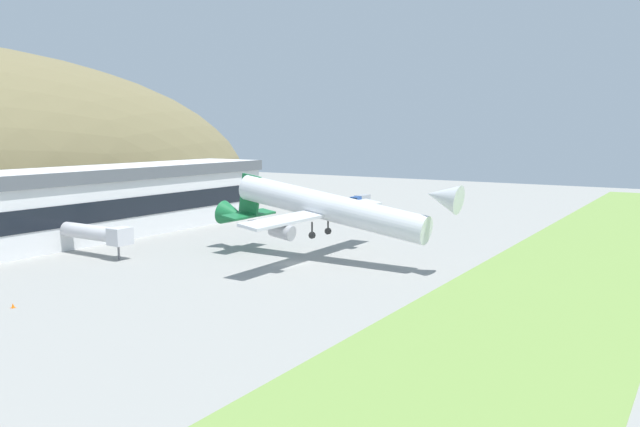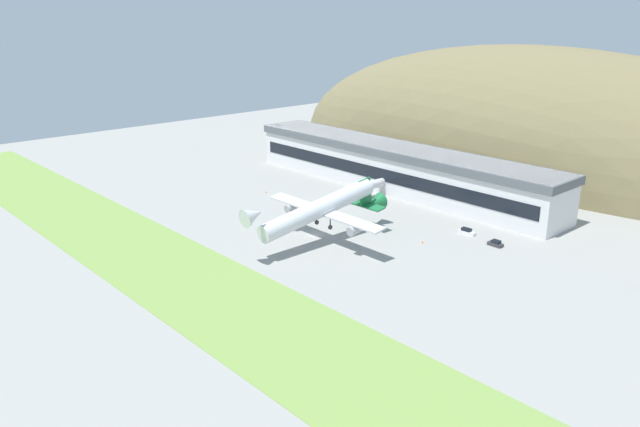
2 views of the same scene
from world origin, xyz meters
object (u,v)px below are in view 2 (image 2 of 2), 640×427
(cargo_airplane, at_px, (321,209))
(service_car_1, at_px, (467,232))
(jetway_0, at_px, (363,187))
(service_car_0, at_px, (496,244))
(terminal_building, at_px, (396,165))
(traffic_cone_1, at_px, (423,242))
(traffic_cone_0, at_px, (266,192))

(cargo_airplane, height_order, service_car_1, cargo_airplane)
(jetway_0, distance_m, cargo_airplane, 38.66)
(service_car_0, xyz_separation_m, service_car_1, (-9.64, 1.82, 0.03))
(terminal_building, height_order, jetway_0, terminal_building)
(service_car_0, distance_m, service_car_1, 9.82)
(service_car_0, bearing_deg, service_car_1, 169.31)
(traffic_cone_1, bearing_deg, cargo_airplane, -133.64)
(terminal_building, xyz_separation_m, traffic_cone_0, (-24.14, -33.79, -7.62))
(traffic_cone_0, bearing_deg, service_car_1, 12.81)
(terminal_building, bearing_deg, jetway_0, -84.04)
(service_car_1, bearing_deg, traffic_cone_0, -167.19)
(jetway_0, relative_size, traffic_cone_1, 26.93)
(jetway_0, bearing_deg, service_car_0, -4.72)
(traffic_cone_0, distance_m, traffic_cone_1, 61.43)
(traffic_cone_0, xyz_separation_m, traffic_cone_1, (61.41, 1.42, 0.00))
(jetway_0, bearing_deg, terminal_building, 95.96)
(cargo_airplane, xyz_separation_m, traffic_cone_0, (-44.06, 16.78, -8.37))
(terminal_building, relative_size, traffic_cone_0, 198.31)
(service_car_0, xyz_separation_m, traffic_cone_0, (-74.75, -12.99, -0.36))
(jetway_0, bearing_deg, traffic_cone_0, -146.68)
(cargo_airplane, relative_size, service_car_0, 12.04)
(cargo_airplane, relative_size, service_car_1, 9.68)
(terminal_building, height_order, traffic_cone_0, terminal_building)
(terminal_building, height_order, cargo_airplane, cargo_airplane)
(traffic_cone_1, bearing_deg, traffic_cone_0, -178.67)
(service_car_1, relative_size, traffic_cone_0, 8.09)
(terminal_building, relative_size, service_car_0, 30.48)
(terminal_building, xyz_separation_m, traffic_cone_1, (37.27, -32.37, -7.62))
(terminal_building, distance_m, service_car_0, 55.20)
(terminal_building, height_order, traffic_cone_1, terminal_building)
(service_car_1, relative_size, traffic_cone_1, 8.09)
(service_car_1, xyz_separation_m, traffic_cone_1, (-3.69, -13.39, -0.40))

